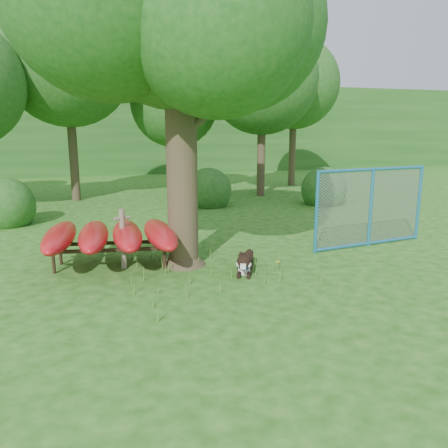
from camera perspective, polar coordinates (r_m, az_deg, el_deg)
name	(u,v)px	position (r m, az deg, el deg)	size (l,w,h in m)	color
ground	(233,289)	(8.31, 1.16, -8.53)	(80.00, 80.00, 0.00)	#1B5010
wooden_post	(123,237)	(9.59, -13.07, -1.68)	(0.36, 0.18, 1.31)	#635B4A
kayak_rack	(111,236)	(9.74, -14.60, -1.48)	(2.85, 3.04, 0.92)	black
husky_dog	(245,263)	(9.22, 2.78, -5.13)	(0.72, 1.16, 0.56)	black
fence_section	(371,207)	(11.74, 18.62, 2.10)	(3.43, 0.52, 3.36)	teal
wildflower_clump	(278,263)	(9.43, 7.02, -5.02)	(0.10, 0.10, 0.21)	#4D7D28
bg_tree_b	(67,61)	(19.56, -19.86, 19.38)	(5.20, 5.20, 8.22)	#372D1E
bg_tree_c	(174,103)	(20.78, -6.50, 15.37)	(4.00, 4.00, 6.12)	#372D1E
bg_tree_d	(263,79)	(19.94, 5.05, 18.35)	(4.80, 4.80, 7.50)	#372D1E
bg_tree_e	(294,84)	(23.90, 9.19, 17.58)	(4.60, 4.60, 7.55)	#372D1E
shrub_left	(8,225)	(15.37, -26.43, -0.11)	(1.80, 1.80, 1.80)	#1D501A
shrub_right	(323,204)	(18.04, 12.80, 2.53)	(1.80, 1.80, 1.80)	#1D501A
shrub_mid	(209,206)	(17.22, -2.01, 2.38)	(1.80, 1.80, 1.80)	#1D501A
wooded_hillside	(118,129)	(35.45, -13.62, 12.00)	(80.00, 12.00, 6.00)	#1D501A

